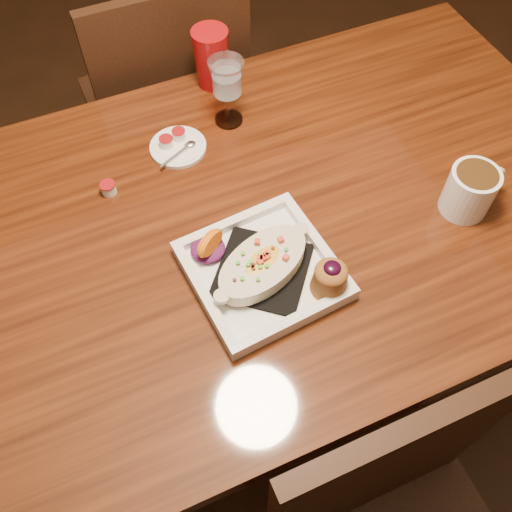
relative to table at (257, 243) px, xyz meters
name	(u,v)px	position (x,y,z in m)	size (l,w,h in m)	color
floor	(256,364)	(0.00, 0.00, -0.65)	(7.00, 7.00, 0.00)	black
table	(257,243)	(0.00, 0.00, 0.00)	(1.50, 0.90, 0.75)	#662B0E
chair_far	(169,107)	(0.00, 0.63, -0.15)	(0.42, 0.42, 0.93)	black
plate	(270,268)	(-0.03, -0.14, 0.12)	(0.27, 0.27, 0.08)	white
coffee_mug	(472,189)	(0.39, -0.14, 0.15)	(0.13, 0.09, 0.10)	white
goblet	(227,81)	(0.05, 0.27, 0.20)	(0.07, 0.07, 0.16)	silver
saucer	(177,146)	(-0.08, 0.23, 0.11)	(0.12, 0.12, 0.08)	white
creamer_loose	(108,188)	(-0.25, 0.17, 0.11)	(0.03, 0.03, 0.02)	white
red_tumbler	(211,58)	(0.06, 0.40, 0.17)	(0.08, 0.08, 0.14)	#A90C10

